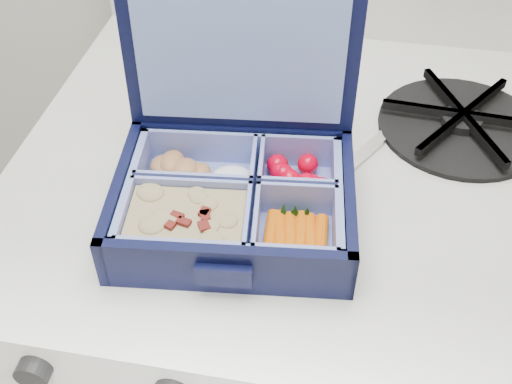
% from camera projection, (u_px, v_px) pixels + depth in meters
% --- Properties ---
extents(stove, '(0.60, 0.60, 0.91)m').
position_uv_depth(stove, '(283.00, 360.00, 1.03)').
color(stove, silver).
rests_on(stove, floor).
extents(bento_box, '(0.24, 0.20, 0.05)m').
position_uv_depth(bento_box, '(234.00, 202.00, 0.61)').
color(bento_box, black).
rests_on(bento_box, stove).
extents(burner_grate, '(0.20, 0.20, 0.03)m').
position_uv_depth(burner_grate, '(462.00, 119.00, 0.73)').
color(burner_grate, black).
rests_on(burner_grate, stove).
extents(burner_grate_rear, '(0.22, 0.22, 0.02)m').
position_uv_depth(burner_grate_rear, '(231.00, 34.00, 0.87)').
color(burner_grate_rear, black).
rests_on(burner_grate_rear, stove).
extents(fork, '(0.12, 0.19, 0.01)m').
position_uv_depth(fork, '(363.00, 154.00, 0.70)').
color(fork, silver).
rests_on(fork, stove).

